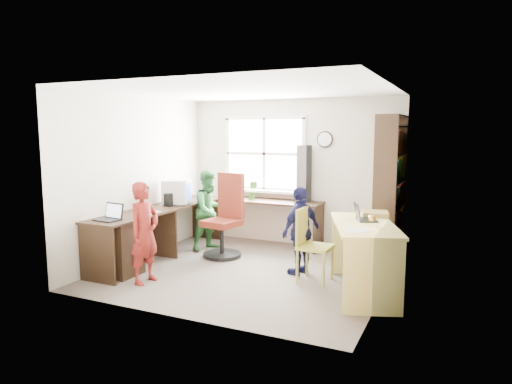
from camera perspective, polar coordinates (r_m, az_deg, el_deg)
room at (r=6.10m, az=-0.51°, el=1.38°), size 3.64×3.44×2.44m
l_desk at (r=6.58m, az=-12.43°, el=-5.07°), size 2.38×2.95×0.75m
right_desk at (r=5.47m, az=13.34°, el=-6.17°), size 1.10×1.57×0.82m
bookshelf at (r=6.70m, az=16.38°, el=-0.22°), size 0.30×1.02×2.10m
swivel_chair at (r=6.90m, az=-3.84°, el=-3.62°), size 0.67×0.67×1.25m
wooden_chair at (r=5.82m, az=6.76°, el=-6.18°), size 0.41×0.41×0.92m
crt_monitor at (r=7.18m, az=-9.90°, el=0.01°), size 0.47×0.45×0.38m
laptop_left at (r=6.14m, az=-17.77°, el=-2.89°), size 0.34×0.29×0.21m
laptop_right at (r=5.59m, az=13.22°, el=-2.99°), size 0.34×0.37×0.21m
speaker_a at (r=7.02m, az=-10.90°, el=-0.97°), size 0.10×0.10×0.20m
speaker_b at (r=7.47m, az=-8.97°, el=-0.43°), size 0.12×0.12×0.19m
cd_tower at (r=7.33m, az=6.02°, el=2.30°), size 0.22×0.20×0.91m
game_box at (r=5.89m, az=14.69°, el=-2.66°), size 0.37×0.37×0.06m
paper_a at (r=6.54m, az=-13.37°, el=-2.52°), size 0.22×0.31×0.00m
paper_b at (r=5.03m, az=12.61°, el=-4.69°), size 0.33×0.36×0.00m
potted_plant at (r=7.58m, az=-0.43°, el=0.24°), size 0.18×0.15×0.31m
person_red at (r=5.83m, az=-13.78°, el=-4.97°), size 0.34×0.48×1.27m
person_green at (r=7.28m, az=-5.77°, el=-2.26°), size 0.68×0.75×1.27m
person_navy at (r=6.04m, az=5.64°, el=-4.83°), size 0.51×0.74×1.17m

